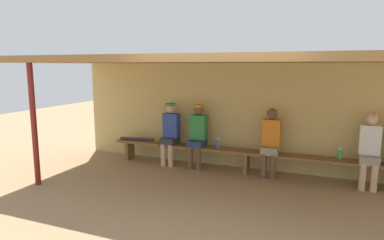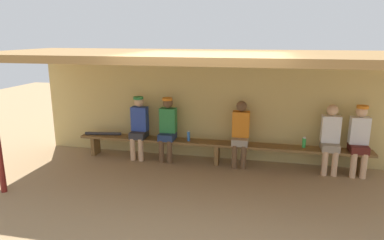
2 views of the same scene
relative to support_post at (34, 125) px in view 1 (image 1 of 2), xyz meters
name	(u,v)px [view 1 (image 1 of 2)]	position (x,y,z in m)	size (l,w,h in m)	color
ground_plane	(224,201)	(3.37, 0.55, -1.10)	(24.00, 24.00, 0.00)	#9E7F59
back_wall	(252,116)	(3.37, 2.55, 0.00)	(8.00, 0.20, 2.20)	tan
dugout_roof	(238,59)	(3.37, 1.25, 1.16)	(8.00, 2.80, 0.12)	olive
support_post	(34,125)	(0.00, 0.00, 0.00)	(0.10, 0.10, 2.20)	maroon
bench	(247,154)	(3.37, 2.10, -0.71)	(6.00, 0.36, 0.46)	brown
player_in_blue	(170,131)	(1.67, 2.10, -0.35)	(0.34, 0.42, 1.34)	#333338
player_in_red	(198,133)	(2.31, 2.10, -0.35)	(0.34, 0.42, 1.34)	navy
player_middle	(370,148)	(5.54, 2.10, -0.37)	(0.34, 0.42, 1.34)	gray
player_in_white	(271,140)	(3.83, 2.10, -0.37)	(0.34, 0.42, 1.34)	gray
water_bottle_orange	(218,143)	(2.77, 2.08, -0.54)	(0.06, 0.06, 0.22)	blue
water_bottle_blue	(340,154)	(5.08, 2.15, -0.54)	(0.07, 0.07, 0.21)	green
baseball_bat	(137,139)	(0.82, 2.10, -0.61)	(0.07, 0.07, 0.80)	#333338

